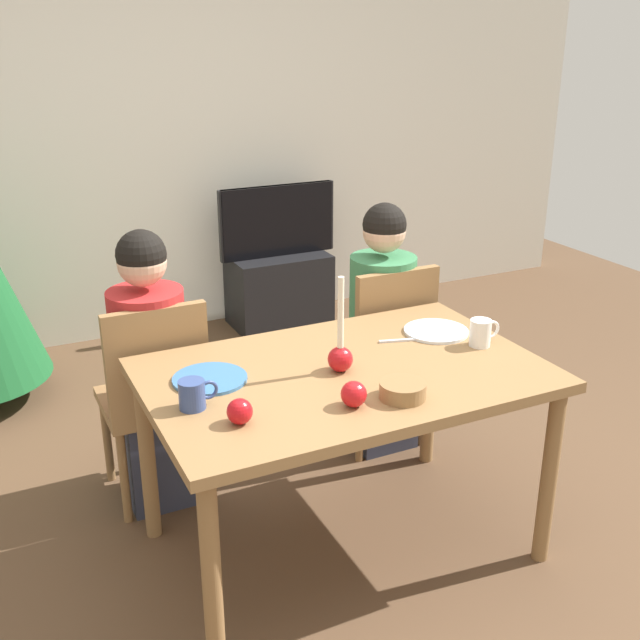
# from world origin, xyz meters

# --- Properties ---
(ground_plane) EXTENTS (7.68, 7.68, 0.00)m
(ground_plane) POSITION_xyz_m (0.00, 0.00, 0.00)
(ground_plane) COLOR brown
(back_wall) EXTENTS (6.40, 0.10, 2.60)m
(back_wall) POSITION_xyz_m (0.00, 2.60, 1.30)
(back_wall) COLOR beige
(back_wall) RESTS_ON ground
(dining_table) EXTENTS (1.40, 0.90, 0.75)m
(dining_table) POSITION_xyz_m (0.00, 0.00, 0.67)
(dining_table) COLOR olive
(dining_table) RESTS_ON ground
(chair_left) EXTENTS (0.40, 0.40, 0.90)m
(chair_left) POSITION_xyz_m (-0.54, 0.61, 0.51)
(chair_left) COLOR olive
(chair_left) RESTS_ON ground
(chair_right) EXTENTS (0.40, 0.40, 0.90)m
(chair_right) POSITION_xyz_m (0.53, 0.61, 0.51)
(chair_right) COLOR olive
(chair_right) RESTS_ON ground
(person_left_child) EXTENTS (0.30, 0.30, 1.17)m
(person_left_child) POSITION_xyz_m (-0.54, 0.64, 0.57)
(person_left_child) COLOR #33384C
(person_left_child) RESTS_ON ground
(person_right_child) EXTENTS (0.30, 0.30, 1.17)m
(person_right_child) POSITION_xyz_m (0.53, 0.64, 0.57)
(person_right_child) COLOR #33384C
(person_right_child) RESTS_ON ground
(tv_stand) EXTENTS (0.64, 0.40, 0.48)m
(tv_stand) POSITION_xyz_m (0.71, 2.30, 0.24)
(tv_stand) COLOR black
(tv_stand) RESTS_ON ground
(tv) EXTENTS (0.79, 0.05, 0.46)m
(tv) POSITION_xyz_m (0.71, 2.30, 0.71)
(tv) COLOR black
(tv) RESTS_ON tv_stand
(candle_centerpiece) EXTENTS (0.09, 0.09, 0.35)m
(candle_centerpiece) POSITION_xyz_m (-0.02, 0.00, 0.82)
(candle_centerpiece) COLOR red
(candle_centerpiece) RESTS_ON dining_table
(plate_left) EXTENTS (0.26, 0.26, 0.01)m
(plate_left) POSITION_xyz_m (-0.46, 0.13, 0.76)
(plate_left) COLOR teal
(plate_left) RESTS_ON dining_table
(plate_right) EXTENTS (0.26, 0.26, 0.01)m
(plate_right) POSITION_xyz_m (0.49, 0.16, 0.76)
(plate_right) COLOR silver
(plate_right) RESTS_ON dining_table
(mug_left) EXTENTS (0.13, 0.08, 0.10)m
(mug_left) POSITION_xyz_m (-0.56, -0.05, 0.80)
(mug_left) COLOR #33477F
(mug_left) RESTS_ON dining_table
(mug_right) EXTENTS (0.13, 0.08, 0.10)m
(mug_right) POSITION_xyz_m (0.57, -0.03, 0.80)
(mug_right) COLOR white
(mug_right) RESTS_ON dining_table
(fork_right) EXTENTS (0.18, 0.06, 0.01)m
(fork_right) POSITION_xyz_m (0.32, 0.14, 0.75)
(fork_right) COLOR silver
(fork_right) RESTS_ON dining_table
(bowl_walnuts) EXTENTS (0.15, 0.15, 0.05)m
(bowl_walnuts) POSITION_xyz_m (0.07, -0.27, 0.78)
(bowl_walnuts) COLOR olive
(bowl_walnuts) RESTS_ON dining_table
(apple_near_candle) EXTENTS (0.08, 0.08, 0.08)m
(apple_near_candle) POSITION_xyz_m (-0.47, -0.20, 0.79)
(apple_near_candle) COLOR #B81016
(apple_near_candle) RESTS_ON dining_table
(apple_by_left_plate) EXTENTS (0.08, 0.08, 0.08)m
(apple_by_left_plate) POSITION_xyz_m (-0.10, -0.26, 0.79)
(apple_by_left_plate) COLOR red
(apple_by_left_plate) RESTS_ON dining_table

